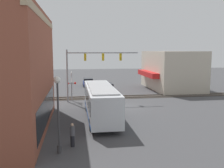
{
  "coord_description": "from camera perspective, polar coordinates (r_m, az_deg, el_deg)",
  "views": [
    {
      "loc": [
        -27.66,
        5.18,
        6.46
      ],
      "look_at": [
        3.46,
        0.5,
        2.23
      ],
      "focal_mm": 40.0,
      "sensor_mm": 36.0,
      "label": 1
    }
  ],
  "objects": [
    {
      "name": "ground_plane",
      "position": [
        28.88,
        2.01,
        -5.28
      ],
      "size": [
        120.0,
        120.0,
        0.0
      ],
      "primitive_type": "plane",
      "color": "#424244"
    },
    {
      "name": "shop_building",
      "position": [
        43.48,
        13.39,
        3.1
      ],
      "size": [
        12.34,
        8.34,
        6.35
      ],
      "color": "beige",
      "rests_on": "ground"
    },
    {
      "name": "city_bus",
      "position": [
        23.8,
        -2.64,
        -3.82
      ],
      "size": [
        10.8,
        2.59,
        3.14
      ],
      "color": "silver",
      "rests_on": "ground"
    },
    {
      "name": "traffic_signal_gantry",
      "position": [
        31.55,
        -4.97,
        4.92
      ],
      "size": [
        0.42,
        9.09,
        6.59
      ],
      "color": "gray",
      "rests_on": "ground"
    },
    {
      "name": "crossing_signal",
      "position": [
        32.4,
        -9.22,
        0.17
      ],
      "size": [
        1.41,
        1.18,
        3.81
      ],
      "color": "gray",
      "rests_on": "ground"
    },
    {
      "name": "streetlamp",
      "position": [
        15.94,
        -12.23,
        -5.34
      ],
      "size": [
        0.44,
        0.44,
        4.89
      ],
      "color": "#38383A",
      "rests_on": "ground"
    },
    {
      "name": "rail_track_near",
      "position": [
        34.66,
        0.19,
        -3.04
      ],
      "size": [
        2.6,
        60.0,
        0.15
      ],
      "color": "#332D28",
      "rests_on": "ground"
    },
    {
      "name": "parked_car_red",
      "position": [
        39.07,
        -1.13,
        -0.88
      ],
      "size": [
        4.81,
        1.82,
        1.41
      ],
      "color": "#B21E19",
      "rests_on": "ground"
    },
    {
      "name": "parked_car_blue",
      "position": [
        45.62,
        -5.5,
        0.35
      ],
      "size": [
        4.28,
        1.82,
        1.5
      ],
      "color": "navy",
      "rests_on": "ground"
    },
    {
      "name": "pedestrian_by_lamp",
      "position": [
        17.35,
        -9.05,
        -11.39
      ],
      "size": [
        0.34,
        0.34,
        1.63
      ],
      "color": "black",
      "rests_on": "ground"
    }
  ]
}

